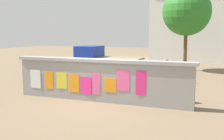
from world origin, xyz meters
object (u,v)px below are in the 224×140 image
Objects in this scene: motorcycle at (155,81)px; tree_roadside at (187,12)px; bicycle_far at (80,84)px; auto_rickshaw_truck at (106,64)px; person_walking at (165,76)px; bicycle_near at (176,75)px.

tree_roadside is at bearing 86.60° from motorcycle.
bicycle_far is at bearing -152.34° from motorcycle.
motorcycle is 1.10× the size of bicycle_far.
auto_rickshaw_truck reaches higher than bicycle_far.
bicycle_far is at bearing -110.51° from tree_roadside.
auto_rickshaw_truck is at bearing 94.49° from bicycle_far.
tree_roadside is at bearing 69.49° from bicycle_far.
auto_rickshaw_truck is 5.47m from person_walking.
auto_rickshaw_truck reaches higher than bicycle_near.
tree_roadside reaches higher than bicycle_near.
bicycle_far is (-3.47, -4.07, 0.00)m from bicycle_near.
person_walking is (3.69, -0.25, 0.62)m from bicycle_far.
person_walking is at bearing -67.12° from motorcycle.
motorcycle is 8.30m from tree_roadside.
person_walking reaches higher than motorcycle.
motorcycle is 0.33× the size of tree_roadside.
tree_roadside reaches higher than auto_rickshaw_truck.
bicycle_near is at bearing 92.87° from person_walking.
bicycle_near is at bearing 8.25° from auto_rickshaw_truck.
bicycle_near is 1.00× the size of bicycle_far.
bicycle_near reaches higher than motorcycle.
tree_roadside is at bearing 91.90° from person_walking.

